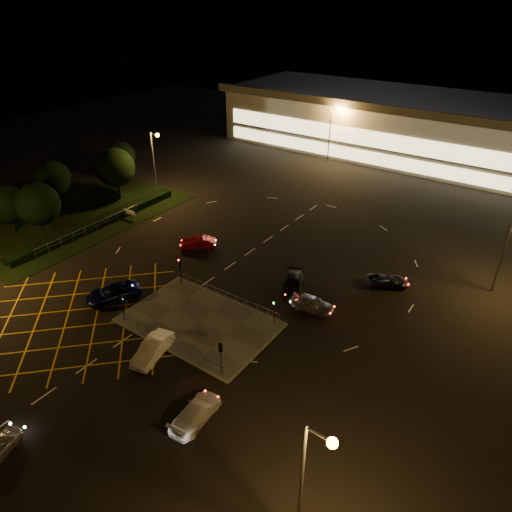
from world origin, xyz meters
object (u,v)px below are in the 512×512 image
Objects in this scene: car_east_grey at (387,281)px; signal_sw at (121,302)px; signal_ne at (274,304)px; car_circ_red at (198,242)px; signal_se at (221,352)px; car_far_dkgrey at (293,284)px; signal_nw at (180,266)px; car_right_silver at (312,303)px; car_left_blue at (113,293)px; car_queue_white at (153,349)px; car_approach_white at (195,413)px.

signal_sw is at bearing 107.74° from car_east_grey.
signal_ne is 0.73× the size of car_circ_red.
signal_se is 0.70× the size of car_east_grey.
car_far_dkgrey is at bearing -126.75° from signal_sw.
signal_nw is 0.71× the size of car_right_silver.
signal_sw reaches higher than car_circ_red.
car_left_blue is at bearing -26.94° from signal_sw.
car_far_dkgrey is at bearing 29.98° from signal_nw.
car_right_silver is 1.02× the size of car_circ_red.
signal_sw is at bearing -152.64° from car_far_dkgrey.
signal_se is at bearing -109.71° from car_far_dkgrey.
car_queue_white is at bearing -122.62° from signal_ne.
car_far_dkgrey is 10.28m from car_east_grey.
car_queue_white is 16.50m from car_far_dkgrey.
car_right_silver is at bearing 46.07° from car_queue_white.
signal_se is at bearing -79.24° from car_approach_white.
car_far_dkgrey reaches higher than car_east_grey.
car_queue_white is 0.98× the size of car_far_dkgrey.
signal_ne is 0.65× the size of car_approach_white.
car_circ_red reaches higher than car_east_grey.
car_circ_red is (-3.92, 7.23, -1.65)m from signal_nw.
signal_ne reaches higher than car_east_grey.
car_right_silver is (13.89, 4.10, -1.61)m from signal_nw.
car_queue_white reaches higher than car_right_silver.
signal_sw is 0.73× the size of car_circ_red.
car_right_silver is at bearing -138.96° from signal_sw.
car_circ_red is (-17.80, 3.13, -0.04)m from car_right_silver.
car_left_blue is 1.27× the size of car_circ_red.
car_queue_white is (-6.25, -1.77, -1.58)m from signal_se.
car_east_grey is at bearing -106.73° from car_approach_white.
car_right_silver is (13.89, 12.09, -1.61)m from signal_sw.
signal_se reaches higher than car_approach_white.
car_left_blue is (-3.84, -6.04, -1.60)m from signal_nw.
signal_sw reaches higher than car_far_dkgrey.
signal_ne reaches higher than car_queue_white.
signal_sw is 12.00m from signal_se.
car_left_blue is at bearing -159.14° from signal_ne.
signal_ne is at bearing 43.86° from car_queue_white.
signal_nw reaches higher than car_right_silver.
signal_nw is 22.38m from car_east_grey.
signal_sw is 18.48m from car_right_silver.
car_east_grey is at bearing -35.94° from car_right_silver.
signal_nw reaches higher than car_east_grey.
signal_se is at bearing 19.87° from car_left_blue.
car_right_silver is at bearing 43.24° from car_circ_red.
car_circ_red is at bearing 155.57° from signal_ne.
car_east_grey is (6.48, 20.49, -1.74)m from signal_se.
car_circ_red is at bearing 117.23° from car_left_blue.
car_left_blue is 18.51m from car_approach_white.
car_circ_red is 0.89× the size of car_approach_white.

